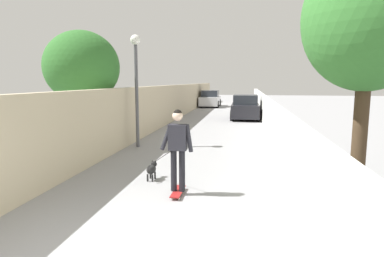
{
  "coord_description": "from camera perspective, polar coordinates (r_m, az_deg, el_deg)",
  "views": [
    {
      "loc": [
        -3.67,
        -1.65,
        2.42
      ],
      "look_at": [
        5.95,
        -0.08,
        1.0
      ],
      "focal_mm": 30.65,
      "sensor_mm": 36.0,
      "label": 1
    }
  ],
  "objects": [
    {
      "name": "wall_left",
      "position": [
        16.34,
        -6.56,
        3.54
      ],
      "size": [
        48.0,
        0.3,
        2.17
      ],
      "primitive_type": "cube",
      "color": "tan",
      "rests_on": "ground"
    },
    {
      "name": "person_skateboarder",
      "position": [
        6.88,
        -2.5,
        -2.64
      ],
      "size": [
        0.22,
        0.71,
        1.75
      ],
      "color": "black",
      "rests_on": "skateboard"
    },
    {
      "name": "skateboard",
      "position": [
        7.16,
        -2.45,
        -10.9
      ],
      "size": [
        0.8,
        0.2,
        0.08
      ],
      "color": "maroon",
      "rests_on": "ground"
    },
    {
      "name": "fence_right",
      "position": [
        15.8,
        13.38,
        2.0
      ],
      "size": [
        48.0,
        0.3,
        1.5
      ],
      "primitive_type": "cube",
      "color": "silver",
      "rests_on": "ground"
    },
    {
      "name": "dog",
      "position": [
        8.18,
        -7.02,
        -6.98
      ],
      "size": [
        1.25,
        0.98,
        1.06
      ],
      "color": "black",
      "rests_on": "ground"
    },
    {
      "name": "ground_plane",
      "position": [
        17.91,
        3.9,
        0.5
      ],
      "size": [
        80.0,
        80.0,
        0.0
      ],
      "primitive_type": "plane",
      "color": "gray"
    },
    {
      "name": "tree_right_mid",
      "position": [
        7.1,
        28.33,
        16.26
      ],
      "size": [
        2.38,
        2.38,
        4.88
      ],
      "color": "#473523",
      "rests_on": "ground"
    },
    {
      "name": "tree_left_near",
      "position": [
        12.61,
        -18.6,
        10.03
      ],
      "size": [
        2.67,
        2.67,
        4.2
      ],
      "color": "brown",
      "rests_on": "ground"
    },
    {
      "name": "lamp_post",
      "position": [
        12.08,
        -9.7,
        9.93
      ],
      "size": [
        0.36,
        0.36,
        4.04
      ],
      "color": "#4C4C51",
      "rests_on": "ground"
    },
    {
      "name": "car_near",
      "position": [
        21.38,
        9.24,
        3.6
      ],
      "size": [
        3.92,
        1.8,
        1.54
      ],
      "color": "black",
      "rests_on": "ground"
    },
    {
      "name": "car_far",
      "position": [
        31.19,
        3.2,
        5.13
      ],
      "size": [
        3.99,
        1.8,
        1.54
      ],
      "color": "silver",
      "rests_on": "ground"
    }
  ]
}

